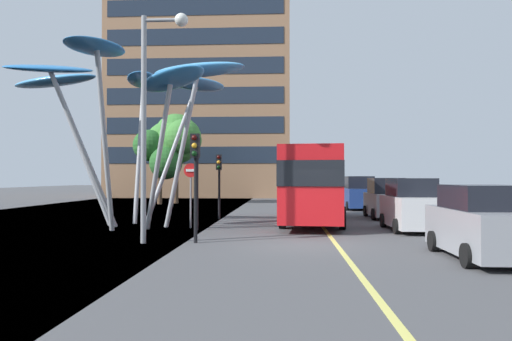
{
  "coord_description": "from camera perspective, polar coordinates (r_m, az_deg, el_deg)",
  "views": [
    {
      "loc": [
        -0.53,
        -15.94,
        2.18
      ],
      "look_at": [
        -1.87,
        6.6,
        2.5
      ],
      "focal_mm": 34.28,
      "sensor_mm": 36.0,
      "label": 1
    }
  ],
  "objects": [
    {
      "name": "traffic_light_kerb_far",
      "position": [
        20.37,
        -6.94,
        0.84
      ],
      "size": [
        0.28,
        0.42,
        3.83
      ],
      "color": "black",
      "rests_on": "ground"
    },
    {
      "name": "car_parked_mid",
      "position": [
        21.03,
        17.61,
        -3.97
      ],
      "size": [
        1.93,
        4.2,
        2.15
      ],
      "color": "silver",
      "rests_on": "ground"
    },
    {
      "name": "traffic_light_island_mid",
      "position": [
        25.35,
        -4.34,
        -0.21
      ],
      "size": [
        0.28,
        0.42,
        3.37
      ],
      "color": "black",
      "rests_on": "ground"
    },
    {
      "name": "red_bus",
      "position": [
        23.64,
        6.78,
        -1.2
      ],
      "size": [
        3.44,
        10.69,
        3.69
      ],
      "color": "red",
      "rests_on": "ground"
    },
    {
      "name": "no_entry_sign",
      "position": [
        21.23,
        -7.63,
        -1.71
      ],
      "size": [
        0.6,
        0.12,
        2.78
      ],
      "color": "gray",
      "rests_on": "ground"
    },
    {
      "name": "tree_pavement_far",
      "position": [
        42.21,
        -9.34,
        3.54
      ],
      "size": [
        5.1,
        5.41,
        7.7
      ],
      "color": "brown",
      "rests_on": "ground"
    },
    {
      "name": "car_parked_near",
      "position": [
        14.41,
        24.93,
        -5.67
      ],
      "size": [
        1.99,
        4.35,
        1.98
      ],
      "color": "gray",
      "rests_on": "ground"
    },
    {
      "name": "tree_pavement_near",
      "position": [
        41.32,
        -10.94,
        1.87
      ],
      "size": [
        4.27,
        3.95,
        6.17
      ],
      "color": "brown",
      "rests_on": "ground"
    },
    {
      "name": "car_side_street",
      "position": [
        34.25,
        11.91,
        -2.69
      ],
      "size": [
        2.08,
        4.53,
        2.26
      ],
      "color": "navy",
      "rests_on": "ground"
    },
    {
      "name": "ground",
      "position": [
        16.09,
        2.65,
        -8.77
      ],
      "size": [
        120.0,
        240.0,
        0.1
      ],
      "color": "#4C4C4F"
    },
    {
      "name": "leaf_sculpture",
      "position": [
        22.72,
        -13.96,
        9.71
      ],
      "size": [
        11.55,
        10.72,
        7.7
      ],
      "color": "#9EA0A5",
      "rests_on": "ground"
    },
    {
      "name": "car_parked_far",
      "position": [
        27.06,
        14.89,
        -3.29
      ],
      "size": [
        1.92,
        4.06,
        2.16
      ],
      "color": "gray",
      "rests_on": "ground"
    },
    {
      "name": "traffic_light_kerb_near",
      "position": [
        16.3,
        -7.11,
        0.77
      ],
      "size": [
        0.28,
        0.42,
        3.62
      ],
      "color": "black",
      "rests_on": "ground"
    },
    {
      "name": "street_lamp",
      "position": [
        16.73,
        -11.84,
        8.42
      ],
      "size": [
        1.57,
        0.44,
        7.63
      ],
      "color": "gray",
      "rests_on": "ground"
    },
    {
      "name": "backdrop_building",
      "position": [
        58.77,
        -6.07,
        9.35
      ],
      "size": [
        20.05,
        12.41,
        25.09
      ],
      "color": "#936B4C",
      "rests_on": "ground"
    }
  ]
}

